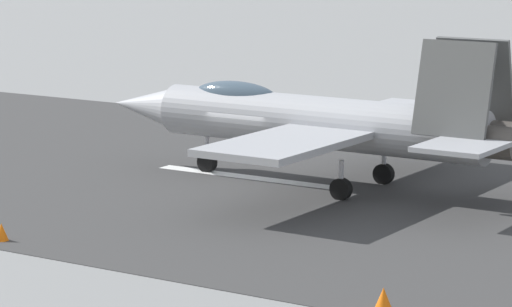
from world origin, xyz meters
TOP-DOWN VIEW (x-y plane):
  - ground_plane at (0.00, 0.00)m, footprint 400.00×400.00m
  - runway_strip at (-0.02, 0.00)m, footprint 240.00×26.00m
  - fighter_jet at (-3.01, -0.04)m, footprint 17.20×14.29m
  - marker_cone_near at (-11.84, 12.16)m, footprint 0.44×0.44m
  - marker_cone_mid at (0.99, 12.16)m, footprint 0.44×0.44m

SIDE VIEW (x-z plane):
  - ground_plane at x=0.00m, z-range 0.00..0.00m
  - runway_strip at x=-0.02m, z-range 0.00..0.02m
  - marker_cone_near at x=-11.84m, z-range 0.00..0.55m
  - marker_cone_mid at x=0.99m, z-range 0.00..0.55m
  - fighter_jet at x=-3.01m, z-range -0.39..5.22m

